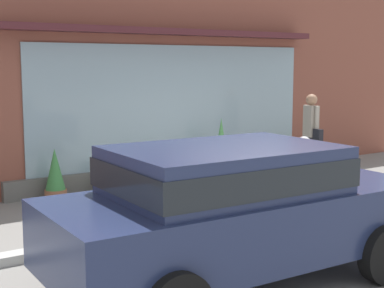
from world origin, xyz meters
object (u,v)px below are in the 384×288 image
at_px(parked_car_navy, 234,205).
at_px(potted_plant_corner_tall, 296,155).
at_px(pedestrian_with_handbag, 311,129).
at_px(potted_plant_near_hydrant, 107,179).
at_px(potted_plant_doorstep, 221,151).
at_px(potted_plant_window_right, 55,175).
at_px(fire_hydrant, 304,160).
at_px(potted_plant_by_entrance, 151,171).

relative_size(parked_car_navy, potted_plant_corner_tall, 6.62).
distance_m(pedestrian_with_handbag, parked_car_navy, 6.31).
height_order(potted_plant_corner_tall, potted_plant_near_hydrant, potted_plant_corner_tall).
height_order(potted_plant_near_hydrant, potted_plant_doorstep, potted_plant_doorstep).
height_order(pedestrian_with_handbag, potted_plant_window_right, pedestrian_with_handbag).
height_order(fire_hydrant, potted_plant_near_hydrant, fire_hydrant).
distance_m(parked_car_navy, potted_plant_doorstep, 5.65).
xyz_separation_m(potted_plant_window_right, potted_plant_doorstep, (3.46, -0.27, 0.18)).
relative_size(fire_hydrant, potted_plant_near_hydrant, 1.93).
xyz_separation_m(parked_car_navy, potted_plant_window_right, (-0.19, 4.87, -0.44)).
height_order(fire_hydrant, potted_plant_by_entrance, fire_hydrant).
bearing_deg(potted_plant_corner_tall, potted_plant_by_entrance, 179.12).
height_order(potted_plant_by_entrance, potted_plant_doorstep, potted_plant_doorstep).
distance_m(pedestrian_with_handbag, potted_plant_by_entrance, 3.54).
xyz_separation_m(pedestrian_with_handbag, potted_plant_corner_tall, (0.43, 0.88, -0.70)).
xyz_separation_m(fire_hydrant, potted_plant_window_right, (-4.54, 1.55, -0.06)).
bearing_deg(pedestrian_with_handbag, potted_plant_near_hydrant, -90.61).
xyz_separation_m(potted_plant_by_entrance, potted_plant_window_right, (-1.88, 0.14, 0.10)).
bearing_deg(parked_car_navy, potted_plant_corner_tall, 42.33).
bearing_deg(parked_car_navy, pedestrian_with_handbag, 38.82).
distance_m(potted_plant_by_entrance, potted_plant_doorstep, 1.61).
relative_size(potted_plant_near_hydrant, potted_plant_doorstep, 0.39).
xyz_separation_m(potted_plant_by_entrance, potted_plant_corner_tall, (3.78, -0.06, -0.01)).
distance_m(fire_hydrant, potted_plant_by_entrance, 3.02).
bearing_deg(parked_car_navy, potted_plant_near_hydrant, 82.79).
relative_size(potted_plant_by_entrance, potted_plant_near_hydrant, 1.31).
distance_m(potted_plant_by_entrance, potted_plant_corner_tall, 3.78).
bearing_deg(potted_plant_window_right, potted_plant_by_entrance, -4.21).
height_order(fire_hydrant, potted_plant_corner_tall, fire_hydrant).
bearing_deg(potted_plant_corner_tall, potted_plant_near_hydrant, 178.96).
relative_size(fire_hydrant, pedestrian_with_handbag, 0.55).
height_order(parked_car_navy, potted_plant_corner_tall, parked_car_navy).
height_order(parked_car_navy, potted_plant_window_right, parked_car_navy).
xyz_separation_m(fire_hydrant, potted_plant_corner_tall, (1.11, 1.36, -0.17)).
bearing_deg(potted_plant_by_entrance, parked_car_navy, -109.65).
xyz_separation_m(potted_plant_corner_tall, potted_plant_window_right, (-5.65, 0.20, 0.11)).
distance_m(potted_plant_corner_tall, potted_plant_near_hydrant, 4.71).
bearing_deg(potted_plant_window_right, parked_car_navy, -87.79).
distance_m(fire_hydrant, parked_car_navy, 5.48).
bearing_deg(potted_plant_near_hydrant, potted_plant_doorstep, -3.67).
relative_size(potted_plant_window_right, potted_plant_near_hydrant, 1.81).
distance_m(pedestrian_with_handbag, potted_plant_corner_tall, 1.20).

